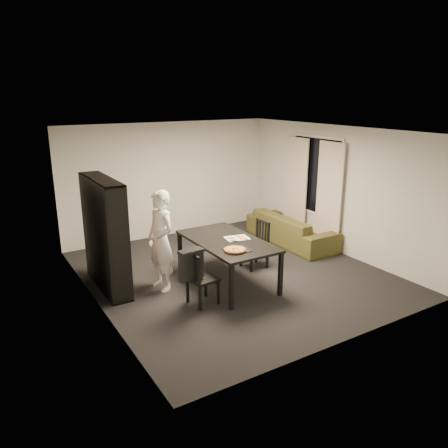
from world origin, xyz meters
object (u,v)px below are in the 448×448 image
bookshelf (105,235)px  chair_right (258,241)px  pepperoni_pizza (235,250)px  sofa (291,229)px  dining_table (227,244)px  person (161,241)px  chair_left (198,275)px  baking_tray (237,250)px

bookshelf → chair_right: (2.74, -0.56, -0.43)m
pepperoni_pizza → sofa: pepperoni_pizza is taller
dining_table → chair_right: (0.90, 0.33, -0.20)m
bookshelf → person: bookshelf is taller
chair_right → person: size_ratio=0.53×
dining_table → pepperoni_pizza: size_ratio=5.42×
sofa → bookshelf: bearing=92.4°
chair_left → person: bearing=9.9°
bookshelf → dining_table: bookshelf is taller
dining_table → pepperoni_pizza: bearing=-109.1°
chair_right → person: bearing=-91.2°
person → sofa: 3.51m
chair_left → baking_tray: bearing=-97.9°
person → pepperoni_pizza: size_ratio=4.89×
bookshelf → chair_left: (1.01, -1.39, -0.45)m
baking_tray → sofa: size_ratio=0.18×
chair_left → person: size_ratio=0.51×
chair_left → person: person is taller
chair_left → dining_table: bearing=-64.9°
chair_left → pepperoni_pizza: chair_left is taller
bookshelf → sofa: (4.17, 0.17, -0.62)m
bookshelf → sofa: 4.22m
chair_left → chair_right: chair_right is taller
person → sofa: bearing=92.8°
chair_left → baking_tray: (0.69, -0.03, 0.29)m
bookshelf → person: bearing=-34.3°
dining_table → baking_tray: baking_tray is taller
dining_table → person: bearing=160.9°
chair_right → pepperoni_pizza: size_ratio=2.59×
bookshelf → baking_tray: size_ratio=4.75×
chair_right → bookshelf: bearing=-101.7°
person → baking_tray: person is taller
person → pepperoni_pizza: (0.88, -0.91, -0.04)m
baking_tray → pepperoni_pizza: size_ratio=1.14×
chair_left → sofa: chair_left is taller
chair_right → person: 2.00m
person → bookshelf: bearing=-133.0°
baking_tray → pepperoni_pizza: bearing=-160.1°
bookshelf → dining_table: bearing=-25.9°
bookshelf → baking_tray: bookshelf is taller
chair_right → pepperoni_pizza: chair_right is taller
dining_table → baking_tray: (-0.14, -0.52, 0.08)m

